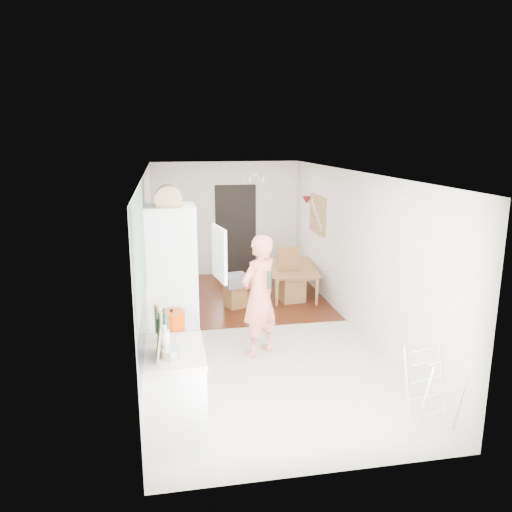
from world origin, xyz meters
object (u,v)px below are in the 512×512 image
object	(u,v)px
dining_table	(293,282)
stool	(235,296)
drying_rack	(433,390)
person	(259,285)
dining_chair	(292,275)

from	to	relation	value
dining_table	stool	xyz separation A→B (m)	(-1.23, -0.58, -0.03)
dining_table	drying_rack	distance (m)	4.74
person	dining_table	size ratio (longest dim) A/B	1.49
dining_table	dining_chair	bearing A→B (deg)	168.55
dining_chair	stool	xyz separation A→B (m)	(-1.09, -0.17, -0.29)
person	dining_table	xyz separation A→B (m)	(1.17, 2.59, -0.78)
person	dining_chair	distance (m)	2.47
dining_table	stool	bearing A→B (deg)	121.80
dining_chair	person	bearing A→B (deg)	-121.52
dining_chair	stool	world-z (taller)	dining_chair
dining_table	drying_rack	bearing A→B (deg)	-169.77
person	dining_table	distance (m)	2.95
person	stool	xyz separation A→B (m)	(-0.06, 2.02, -0.81)
stool	drying_rack	xyz separation A→B (m)	(1.52, -4.15, 0.21)
dining_chair	stool	bearing A→B (deg)	-177.30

